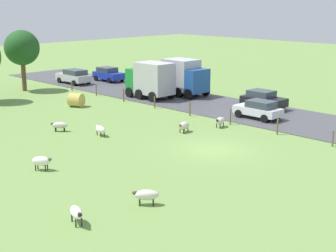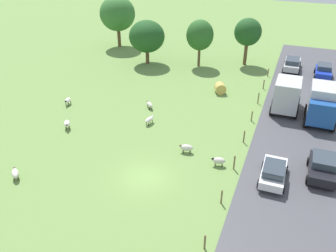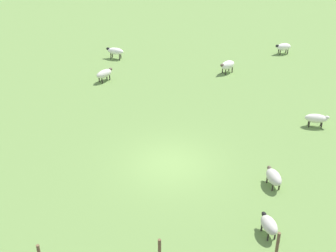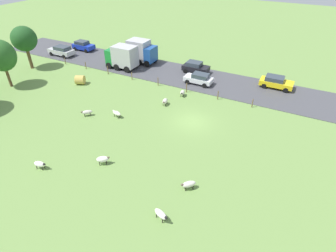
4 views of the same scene
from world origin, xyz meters
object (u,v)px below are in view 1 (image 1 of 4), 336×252
sheep_1 (184,126)px  sheep_6 (76,213)px  sheep_4 (60,125)px  truck_1 (185,77)px  sheep_0 (146,195)px  sheep_2 (100,129)px  sheep_3 (220,121)px  tree_0 (22,48)px  car_4 (74,76)px  truck_0 (151,79)px  sheep_5 (41,161)px  car_2 (108,74)px  hay_bale_0 (76,100)px  car_5 (259,109)px  car_1 (263,99)px

sheep_1 → sheep_6: bearing=-152.8°
sheep_4 → truck_1: size_ratio=0.26×
sheep_0 → sheep_1: 13.77m
sheep_2 → sheep_3: sheep_3 is taller
tree_0 → car_4: tree_0 is taller
car_4 → truck_0: bearing=-89.1°
tree_0 → truck_0: size_ratio=1.37×
sheep_6 → truck_0: size_ratio=0.28×
tree_0 → truck_0: bearing=-62.9°
tree_0 → car_4: size_ratio=1.40×
tree_0 → sheep_4: bearing=-111.9°
sheep_5 → truck_1: truck_1 is taller
truck_1 → car_2: size_ratio=1.13×
sheep_6 → tree_0: tree_0 is taller
sheep_3 → car_2: car_2 is taller
sheep_1 → sheep_4: bearing=133.7°
sheep_6 → hay_bale_0: bearing=55.1°
sheep_2 → car_5: 13.24m
sheep_5 → tree_0: tree_0 is taller
hay_bale_0 → car_5: 16.41m
sheep_1 → sheep_0: bearing=-144.0°
sheep_1 → car_2: bearing=64.3°
sheep_2 → car_4: size_ratio=0.29×
sheep_3 → sheep_6: bearing=-159.5°
sheep_3 → car_1: 7.91m
sheep_6 → car_4: bearing=55.5°
sheep_6 → car_2: bearing=49.7°
sheep_4 → car_5: bearing=-30.3°
sheep_3 → truck_1: bearing=55.2°
sheep_6 → tree_0: size_ratio=0.20×
car_5 → sheep_0: bearing=-160.0°
sheep_3 → sheep_4: size_ratio=1.02×
sheep_4 → truck_1: 17.25m
sheep_3 → hay_bale_0: bearing=103.1°
sheep_4 → tree_0: 19.12m
sheep_1 → truck_1: (10.54, 9.91, 1.44)m
sheep_1 → car_5: (7.34, -1.37, 0.35)m
sheep_0 → truck_1: truck_1 is taller
sheep_0 → car_1: size_ratio=0.30×
tree_0 → car_1: bearing=-66.5°
tree_0 → truck_1: size_ratio=1.45×
tree_0 → truck_1: (9.90, -14.03, -2.58)m
sheep_0 → hay_bale_0: bearing=62.9°
sheep_1 → tree_0: (0.64, 23.95, 4.02)m
sheep_2 → truck_1: 16.86m
truck_0 → car_2: bearing=71.9°
tree_0 → truck_1: 17.37m
sheep_5 → hay_bale_0: bearing=48.8°
sheep_0 → sheep_4: size_ratio=1.02×
sheep_0 → sheep_6: size_ratio=0.91×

